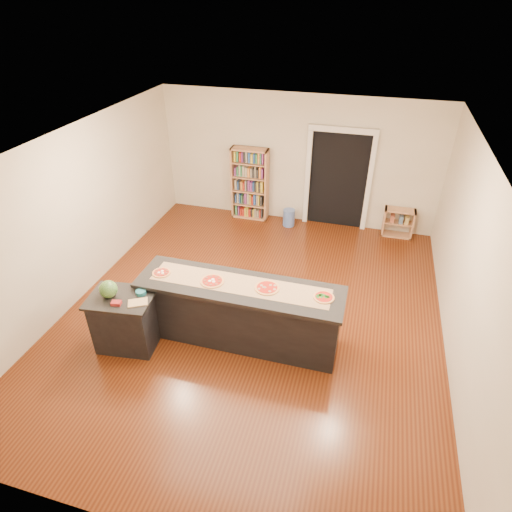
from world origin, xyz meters
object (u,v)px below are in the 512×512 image
(low_shelf, at_px, (398,223))
(kitchen_island, at_px, (240,312))
(side_counter, at_px, (126,321))
(bookshelf, at_px, (250,184))
(watermelon, at_px, (108,289))
(waste_bin, at_px, (289,218))

(low_shelf, bearing_deg, kitchen_island, -120.36)
(side_counter, distance_m, low_shelf, 5.94)
(kitchen_island, xyz_separation_m, bookshelf, (-0.99, 3.90, 0.32))
(kitchen_island, xyz_separation_m, low_shelf, (2.29, 3.91, -0.19))
(side_counter, distance_m, bookshelf, 4.55)
(side_counter, xyz_separation_m, watermelon, (-0.15, -0.03, 0.57))
(side_counter, xyz_separation_m, waste_bin, (1.53, 4.33, -0.26))
(side_counter, bearing_deg, kitchen_island, 13.85)
(side_counter, relative_size, low_shelf, 1.44)
(kitchen_island, bearing_deg, side_counter, -159.29)
(bookshelf, bearing_deg, kitchen_island, -75.74)
(kitchen_island, bearing_deg, watermelon, -160.13)
(side_counter, distance_m, watermelon, 0.59)
(waste_bin, distance_m, watermelon, 4.75)
(kitchen_island, height_order, bookshelf, bookshelf)
(low_shelf, distance_m, waste_bin, 2.34)
(low_shelf, bearing_deg, waste_bin, -175.77)
(kitchen_island, relative_size, low_shelf, 4.79)
(side_counter, height_order, watermelon, watermelon)
(low_shelf, relative_size, waste_bin, 1.65)
(kitchen_island, bearing_deg, low_shelf, 59.71)
(bookshelf, bearing_deg, waste_bin, -9.66)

